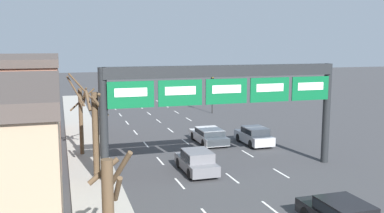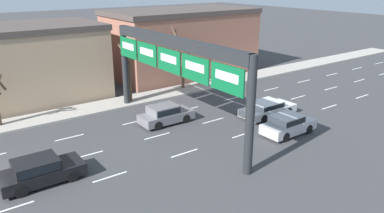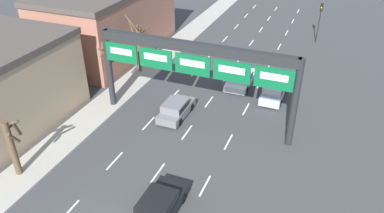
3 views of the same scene
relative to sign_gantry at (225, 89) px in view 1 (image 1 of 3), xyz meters
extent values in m
cube|color=white|center=(-3.30, -1.38, -5.30)|extent=(0.12, 2.00, 0.01)
cube|color=white|center=(-3.30, 3.62, -5.30)|extent=(0.12, 2.00, 0.01)
cube|color=white|center=(-3.30, 8.62, -5.30)|extent=(0.12, 2.00, 0.01)
cube|color=white|center=(-3.30, 13.62, -5.30)|extent=(0.12, 2.00, 0.01)
cube|color=white|center=(-3.30, 18.62, -5.30)|extent=(0.12, 2.00, 0.01)
cube|color=white|center=(-3.30, 23.62, -5.30)|extent=(0.12, 2.00, 0.01)
cube|color=white|center=(-3.30, 28.62, -5.30)|extent=(0.12, 2.00, 0.01)
cube|color=white|center=(-3.30, 33.62, -5.30)|extent=(0.12, 2.00, 0.01)
cube|color=white|center=(0.00, -6.38, -5.30)|extent=(0.12, 2.00, 0.01)
cube|color=white|center=(0.00, -1.38, -5.30)|extent=(0.12, 2.00, 0.01)
cube|color=white|center=(0.00, 3.62, -5.30)|extent=(0.12, 2.00, 0.01)
cube|color=white|center=(0.00, 8.62, -5.30)|extent=(0.12, 2.00, 0.01)
cube|color=white|center=(0.00, 13.62, -5.30)|extent=(0.12, 2.00, 0.01)
cube|color=white|center=(0.00, 18.62, -5.30)|extent=(0.12, 2.00, 0.01)
cube|color=white|center=(0.00, 23.62, -5.30)|extent=(0.12, 2.00, 0.01)
cube|color=white|center=(0.00, 28.62, -5.30)|extent=(0.12, 2.00, 0.01)
cube|color=white|center=(0.00, 33.62, -5.30)|extent=(0.12, 2.00, 0.01)
cube|color=white|center=(3.30, -6.38, -5.30)|extent=(0.12, 2.00, 0.01)
cube|color=white|center=(3.30, -1.38, -5.30)|extent=(0.12, 2.00, 0.01)
cube|color=white|center=(3.30, 3.62, -5.30)|extent=(0.12, 2.00, 0.01)
cube|color=white|center=(3.30, 8.62, -5.30)|extent=(0.12, 2.00, 0.01)
cube|color=white|center=(3.30, 13.62, -5.30)|extent=(0.12, 2.00, 0.01)
cube|color=white|center=(3.30, 18.62, -5.30)|extent=(0.12, 2.00, 0.01)
cube|color=white|center=(3.30, 23.62, -5.30)|extent=(0.12, 2.00, 0.01)
cube|color=white|center=(3.30, 28.62, -5.30)|extent=(0.12, 2.00, 0.01)
cube|color=white|center=(3.30, 33.62, -5.30)|extent=(0.12, 2.00, 0.01)
cylinder|color=#232628|center=(-7.40, 0.05, -1.94)|extent=(0.50, 0.50, 6.73)
cylinder|color=#232628|center=(7.40, 0.05, -1.94)|extent=(0.50, 0.50, 6.73)
cube|color=#232628|center=(0.00, 0.05, 1.08)|extent=(14.80, 0.60, 0.70)
cube|color=#0C6033|center=(-5.86, -0.29, -0.14)|extent=(2.68, 0.08, 1.54)
cube|color=white|center=(-5.86, -0.33, 0.00)|extent=(1.87, 0.02, 0.49)
cube|color=#0C6033|center=(-2.93, -0.29, -0.14)|extent=(2.68, 0.08, 1.54)
cube|color=white|center=(-2.93, -0.33, 0.00)|extent=(1.87, 0.02, 0.49)
cube|color=#0C6033|center=(0.00, -0.29, -0.14)|extent=(2.68, 0.08, 1.54)
cube|color=white|center=(0.00, -0.33, 0.00)|extent=(1.87, 0.02, 0.49)
cube|color=#0C6033|center=(2.93, -0.29, -0.14)|extent=(2.68, 0.08, 1.54)
cube|color=white|center=(2.93, -0.33, 0.00)|extent=(1.87, 0.02, 0.49)
cube|color=#0C6033|center=(5.86, -0.29, -0.14)|extent=(2.68, 0.08, 1.54)
cube|color=white|center=(5.86, -0.33, 0.00)|extent=(1.87, 0.02, 0.49)
cube|color=#9E6651|center=(-14.03, 10.34, -2.00)|extent=(8.46, 15.92, 6.61)
cube|color=slate|center=(-1.70, 0.46, -4.79)|extent=(1.76, 4.08, 0.64)
cube|color=slate|center=(-1.70, 0.22, -4.17)|extent=(1.61, 2.12, 0.60)
cube|color=black|center=(-1.70, 0.22, -4.17)|extent=(1.65, 1.95, 0.43)
cylinder|color=black|center=(-2.49, 1.69, -4.98)|extent=(0.22, 0.66, 0.66)
cylinder|color=black|center=(-0.91, 1.69, -4.98)|extent=(0.22, 0.66, 0.66)
cylinder|color=black|center=(-2.49, -0.76, -4.98)|extent=(0.22, 0.66, 0.66)
cylinder|color=black|center=(-0.91, -0.76, -4.98)|extent=(0.22, 0.66, 0.66)
cube|color=silver|center=(1.71, 7.78, -4.82)|extent=(1.92, 4.68, 0.58)
cube|color=silver|center=(1.71, 7.50, -4.30)|extent=(1.77, 2.43, 0.46)
cube|color=black|center=(1.71, 7.50, -4.30)|extent=(1.81, 2.24, 0.33)
cylinder|color=black|center=(0.83, 9.18, -4.98)|extent=(0.22, 0.66, 0.66)
cylinder|color=black|center=(2.58, 9.18, -4.98)|extent=(0.22, 0.66, 0.66)
cylinder|color=black|center=(0.83, 6.37, -4.98)|extent=(0.22, 0.66, 0.66)
cylinder|color=black|center=(2.58, 6.37, -4.98)|extent=(0.22, 0.66, 0.66)
cube|color=black|center=(1.68, -9.75, -4.19)|extent=(1.76, 2.23, 0.55)
cube|color=black|center=(1.68, -9.75, -4.19)|extent=(1.80, 2.05, 0.40)
cylinder|color=black|center=(2.55, -8.20, -4.98)|extent=(0.22, 0.66, 0.66)
cube|color=#B7B7BC|center=(5.04, 6.26, -4.76)|extent=(1.75, 4.04, 0.68)
cube|color=#B7B7BC|center=(5.04, 6.02, -4.15)|extent=(1.61, 2.10, 0.54)
cube|color=black|center=(5.04, 6.02, -4.15)|extent=(1.65, 1.93, 0.39)
cylinder|color=black|center=(4.26, 7.47, -4.98)|extent=(0.22, 0.66, 0.66)
cylinder|color=black|center=(5.83, 7.47, -4.98)|extent=(0.22, 0.66, 0.66)
cylinder|color=black|center=(4.26, 5.05, -4.98)|extent=(0.22, 0.66, 0.66)
cylinder|color=black|center=(5.83, 5.05, -4.98)|extent=(0.22, 0.66, 0.66)
cylinder|color=black|center=(7.05, 21.62, -3.43)|extent=(0.12, 0.12, 3.74)
cube|color=black|center=(7.05, 21.62, -1.11)|extent=(0.30, 0.24, 0.90)
sphere|color=#3D0E0C|center=(7.05, 21.49, -0.81)|extent=(0.20, 0.20, 0.20)
sphere|color=gold|center=(7.05, 21.49, -1.11)|extent=(0.20, 0.20, 0.20)
sphere|color=#0E3515|center=(7.05, 21.49, -1.41)|extent=(0.20, 0.20, 0.20)
cylinder|color=brown|center=(-7.82, 0.56, -2.59)|extent=(0.39, 0.39, 5.13)
cylinder|color=brown|center=(-8.19, 0.49, -0.49)|extent=(0.36, 0.92, 1.13)
cylinder|color=brown|center=(-7.38, 0.31, -0.58)|extent=(0.72, 1.09, 1.20)
cylinder|color=brown|center=(-7.58, 0.12, -0.78)|extent=(1.10, 0.70, 1.32)
cylinder|color=brown|center=(-7.11, 0.86, -0.68)|extent=(0.80, 1.62, 1.84)
cylinder|color=brown|center=(-8.36, 6.60, -2.77)|extent=(0.29, 0.29, 4.76)
cylinder|color=brown|center=(-8.66, 6.06, -0.53)|extent=(1.24, 0.76, 2.12)
cylinder|color=brown|center=(-8.19, 7.47, -1.32)|extent=(1.84, 0.50, 1.70)
cylinder|color=brown|center=(-8.10, 6.78, -0.92)|extent=(0.53, 0.69, 1.18)
cylinder|color=brown|center=(-8.37, 5.86, -0.16)|extent=(1.58, 0.14, 1.85)
cylinder|color=brown|center=(-8.07, 6.70, -1.17)|extent=(0.35, 0.74, 1.10)
cylinder|color=brown|center=(-7.82, -9.52, -1.78)|extent=(0.97, 1.14, 1.69)
cylinder|color=brown|center=(-8.34, -9.36, -1.76)|extent=(1.20, 0.35, 0.94)
cylinder|color=brown|center=(-7.92, -9.84, -2.31)|extent=(0.31, 0.88, 1.11)
camera|label=1|loc=(-9.70, -24.40, 2.78)|focal=40.00mm
camera|label=2|loc=(20.65, -13.40, 5.09)|focal=35.00mm
camera|label=3|loc=(9.10, -22.99, 11.08)|focal=35.00mm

